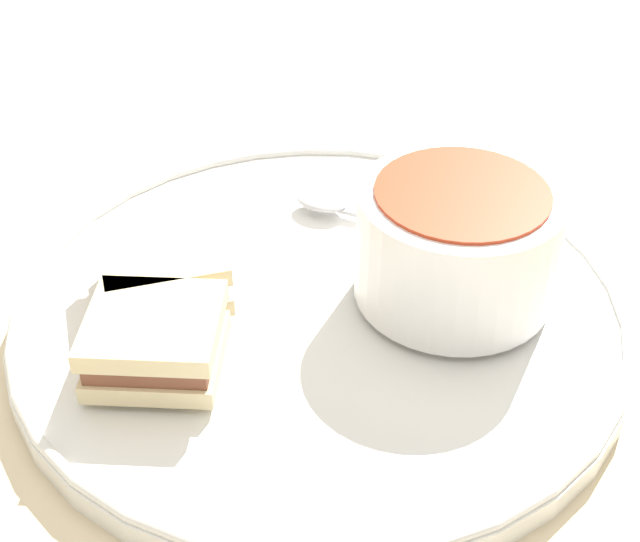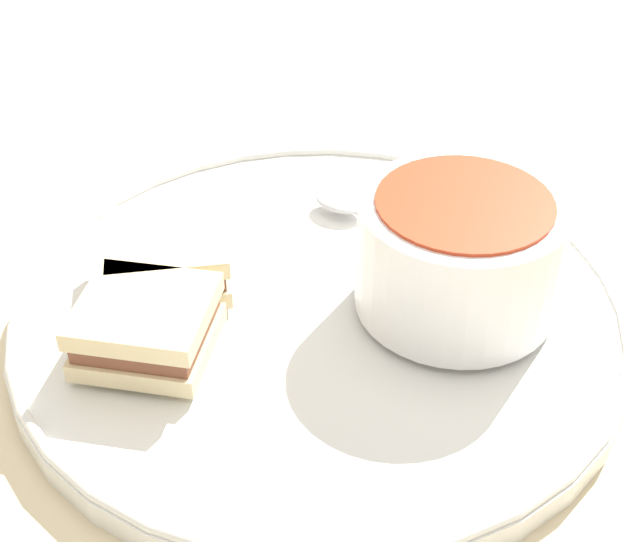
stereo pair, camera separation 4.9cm
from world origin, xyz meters
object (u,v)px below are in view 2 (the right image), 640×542
at_px(soup_bowl, 459,253).
at_px(sandwich_half_near, 169,258).
at_px(sandwich_half_far, 147,326).
at_px(spoon, 351,206).

distance_m(soup_bowl, sandwich_half_near, 0.16).
bearing_deg(soup_bowl, sandwich_half_far, 27.71).
height_order(spoon, sandwich_half_near, sandwich_half_near).
bearing_deg(sandwich_half_far, soup_bowl, -152.29).
height_order(soup_bowl, sandwich_half_near, soup_bowl).
height_order(spoon, sandwich_half_far, sandwich_half_far).
bearing_deg(spoon, sandwich_half_far, 82.30).
height_order(soup_bowl, sandwich_half_far, soup_bowl).
relative_size(soup_bowl, spoon, 1.02).
relative_size(spoon, sandwich_half_far, 1.54).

